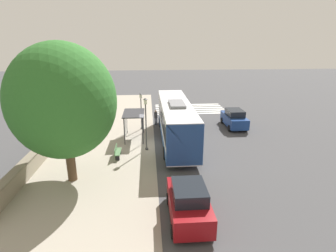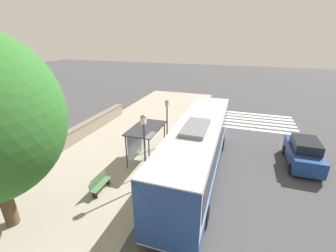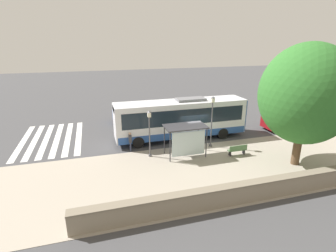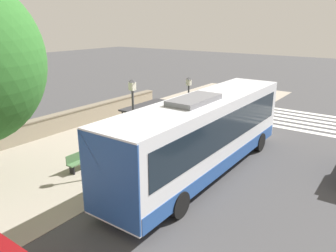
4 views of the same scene
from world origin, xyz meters
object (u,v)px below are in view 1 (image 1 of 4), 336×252
shade_tree (63,101)px  parked_car_behind_bus (189,203)px  bus (176,120)px  pedestrian (156,116)px  street_lamp_far (141,108)px  street_lamp_near (146,120)px  bench (117,151)px  bus_shelter (132,117)px  parked_car_far_lane (234,119)px

shade_tree → parked_car_behind_bus: shade_tree is taller
bus → pedestrian: (-1.59, 4.91, -0.99)m
bus → street_lamp_far: 4.75m
street_lamp_far → shade_tree: shade_tree is taller
street_lamp_far → shade_tree: (-4.26, -9.95, 2.97)m
pedestrian → street_lamp_far: bearing=-138.8°
street_lamp_far → parked_car_behind_bus: size_ratio=0.94×
bus → shade_tree: 10.23m
street_lamp_near → shade_tree: 7.08m
pedestrian → bench: 8.60m
street_lamp_far → parked_car_behind_bus: (2.61, -14.37, -1.28)m
pedestrian → shade_tree: 13.33m
bus_shelter → street_lamp_far: size_ratio=0.86×
street_lamp_far → shade_tree: bearing=-113.2°
parked_car_behind_bus → bench: bearing=119.4°
bus_shelter → street_lamp_near: (1.26, -2.73, 0.51)m
parked_car_behind_bus → street_lamp_far: bearing=100.3°
street_lamp_far → parked_car_far_lane: 9.64m
pedestrian → bus: bearing=-72.0°
bus → parked_car_far_lane: bearing=28.6°
pedestrian → bench: size_ratio=1.05×
street_lamp_near → parked_car_far_lane: (9.05, 5.33, -1.67)m
bus_shelter → shade_tree: size_ratio=0.37×
bus_shelter → pedestrian: (2.24, 3.98, -1.13)m
bus_shelter → street_lamp_near: bearing=-65.3°
bench → parked_car_far_lane: (11.29, 6.58, 0.45)m
pedestrian → shade_tree: size_ratio=0.19×
street_lamp_far → parked_car_far_lane: street_lamp_far is taller
bus_shelter → parked_car_behind_bus: size_ratio=0.81×
street_lamp_near → parked_car_far_lane: 10.63m
bench → shade_tree: 6.28m
street_lamp_near → parked_car_behind_bus: size_ratio=1.11×
bus → parked_car_far_lane: size_ratio=2.92×
bench → shade_tree: bearing=-127.5°
shade_tree → bench: bearing=52.5°
pedestrian → street_lamp_far: (-1.49, -1.30, 1.28)m
parked_car_far_lane → shade_tree: bearing=-144.5°
bus → street_lamp_near: bearing=-145.2°
parked_car_behind_bus → bus: bearing=87.5°
bus → parked_car_far_lane: (6.48, 3.53, -1.01)m
bench → street_lamp_far: bearing=75.3°
bench → bus_shelter: bearing=76.1°
bus_shelter → parked_car_far_lane: 10.69m
bench → street_lamp_near: 3.33m
bus → parked_car_behind_bus: 10.82m
parked_car_far_lane → bus_shelter: bearing=-165.8°
bus_shelter → parked_car_behind_bus: (3.37, -11.70, -1.14)m
pedestrian → parked_car_behind_bus: parked_car_behind_bus is taller
bus_shelter → street_lamp_far: street_lamp_far is taller
street_lamp_far → parked_car_behind_bus: bearing=-79.7°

